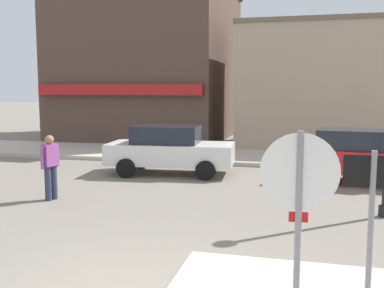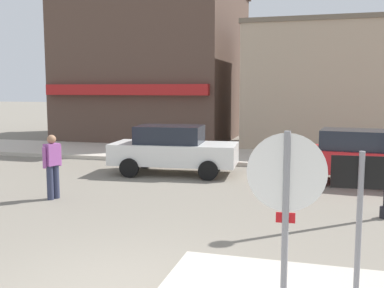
# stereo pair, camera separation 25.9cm
# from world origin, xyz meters

# --- Properties ---
(kerb_far) EXTENTS (80.00, 4.00, 0.15)m
(kerb_far) POSITION_xyz_m (0.00, 12.43, 0.07)
(kerb_far) COLOR beige
(kerb_far) RESTS_ON ground
(stop_sign) EXTENTS (0.82, 0.09, 2.30)m
(stop_sign) POSITION_xyz_m (2.16, -0.49, 1.52)
(stop_sign) COLOR gray
(stop_sign) RESTS_ON ground
(one_way_sign) EXTENTS (0.60, 0.07, 2.10)m
(one_way_sign) POSITION_xyz_m (2.89, -0.34, 1.33)
(one_way_sign) COLOR gray
(one_way_sign) RESTS_ON ground
(parked_car_nearest) EXTENTS (4.13, 2.12, 1.56)m
(parked_car_nearest) POSITION_xyz_m (-1.99, 8.51, 0.81)
(parked_car_nearest) COLOR white
(parked_car_nearest) RESTS_ON ground
(parked_car_second) EXTENTS (4.17, 2.21, 1.56)m
(parked_car_second) POSITION_xyz_m (3.73, 8.52, 0.81)
(parked_car_second) COLOR red
(parked_car_second) RESTS_ON ground
(pedestrian_crossing_near) EXTENTS (0.32, 0.55, 1.61)m
(pedestrian_crossing_near) POSITION_xyz_m (-3.84, 4.50, 0.87)
(pedestrian_crossing_near) COLOR #2D334C
(pedestrian_crossing_near) RESTS_ON ground
(building_corner_shop) EXTENTS (8.77, 10.26, 8.53)m
(building_corner_shop) POSITION_xyz_m (-6.24, 19.29, 4.27)
(building_corner_shop) COLOR brown
(building_corner_shop) RESTS_ON ground
(building_storefront_left_near) EXTENTS (7.29, 5.61, 5.68)m
(building_storefront_left_near) POSITION_xyz_m (2.79, 16.74, 2.84)
(building_storefront_left_near) COLOR tan
(building_storefront_left_near) RESTS_ON ground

